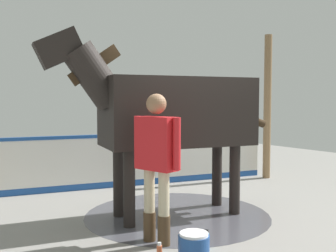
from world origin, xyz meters
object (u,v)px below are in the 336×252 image
(bottle_shampoo, at_px, (206,240))
(bottle_spray, at_px, (159,252))
(horse, at_px, (170,111))
(handler, at_px, (156,157))
(wash_bucket, at_px, (194,247))

(bottle_shampoo, height_order, bottle_spray, bottle_shampoo)
(bottle_spray, bearing_deg, horse, -39.46)
(horse, relative_size, bottle_shampoo, 15.84)
(handler, height_order, bottle_spray, handler)
(bottle_shampoo, xyz_separation_m, bottle_spray, (0.05, 0.62, -0.01))
(handler, bearing_deg, horse, 32.20)
(handler, bearing_deg, bottle_spray, -134.58)
(handler, bearing_deg, wash_bucket, -102.65)
(bottle_shampoo, bearing_deg, bottle_spray, 85.45)
(bottle_spray, bearing_deg, bottle_shampoo, -94.55)
(handler, relative_size, bottle_spray, 9.42)
(bottle_shampoo, bearing_deg, horse, -17.67)
(handler, distance_m, bottle_spray, 1.08)
(bottle_shampoo, bearing_deg, handler, 36.60)
(bottle_shampoo, relative_size, bottle_spray, 1.16)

